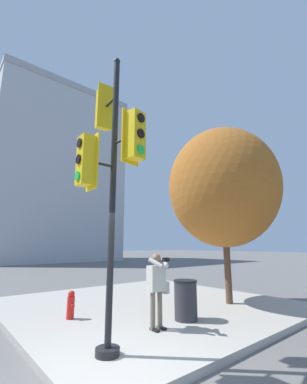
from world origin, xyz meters
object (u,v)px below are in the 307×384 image
Objects in this scene: street_tree at (223,187)px; traffic_signal_pole at (109,156)px; fire_hydrant at (71,305)px; trash_bin at (186,300)px; person_photographer at (157,283)px.

traffic_signal_pole is at bearing -169.21° from street_tree.
traffic_signal_pole is 5.08m from street_tree.
street_tree is at bearing -18.69° from fire_hydrant.
street_tree reaches higher than trash_bin.
person_photographer is 1.10m from trash_bin.
street_tree is (3.38, 0.46, 2.79)m from person_photographer.
person_photographer is at bearing -175.33° from trash_bin.
traffic_signal_pole is 6.03× the size of trash_bin.
street_tree is 5.85m from fire_hydrant.
person_photographer reaches higher than trash_bin.
trash_bin is (2.59, 0.57, -2.96)m from traffic_signal_pole.
traffic_signal_pole is 3.00m from person_photographer.
person_photographer is (1.60, 0.49, -2.48)m from traffic_signal_pole.
person_photographer is at bearing 16.88° from traffic_signal_pole.
fire_hydrant is (-4.50, 1.52, -3.40)m from street_tree.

